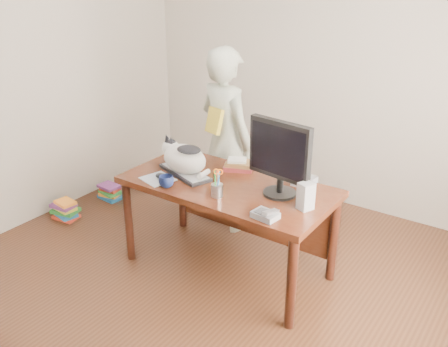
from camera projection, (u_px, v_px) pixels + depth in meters
room at (173, 128)px, 3.06m from camera, size 4.50×4.50×4.50m
desk at (233, 197)px, 3.86m from camera, size 1.60×0.80×0.75m
keyboard at (185, 172)px, 3.91m from camera, size 0.53×0.34×0.03m
cat at (183, 157)px, 3.87m from camera, size 0.48×0.34×0.27m
monitor at (280, 154)px, 3.44m from camera, size 0.49×0.27×0.55m
pen_cup at (217, 189)px, 3.52m from camera, size 0.11×0.11×0.21m
mousepad at (158, 179)px, 3.82m from camera, size 0.28×0.26×0.01m
mouse at (161, 176)px, 3.81m from camera, size 0.12×0.09×0.04m
coffee_mug at (166, 182)px, 3.67m from camera, size 0.15×0.15×0.09m
phone at (266, 215)px, 3.24m from camera, size 0.18×0.14×0.08m
speaker at (306, 196)px, 3.33m from camera, size 0.11×0.12×0.19m
baseball at (303, 197)px, 3.46m from camera, size 0.07×0.07×0.07m
book_stack at (239, 165)px, 3.99m from camera, size 0.28×0.25×0.09m
calculator at (304, 181)px, 3.73m from camera, size 0.14×0.19×0.06m
person at (226, 140)px, 4.41m from camera, size 0.68×0.54×1.65m
held_book at (215, 121)px, 4.19m from camera, size 0.17×0.13×0.22m
book_pile_a at (65, 210)px, 4.78m from camera, size 0.27×0.22×0.18m
book_pile_b at (110, 192)px, 5.18m from camera, size 0.26×0.20×0.15m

